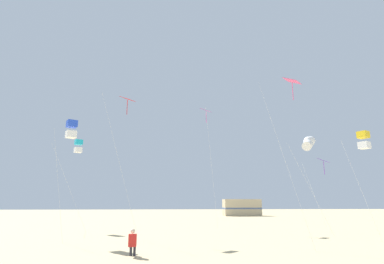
{
  "coord_description": "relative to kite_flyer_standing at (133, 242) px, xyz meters",
  "views": [
    {
      "loc": [
        -0.15,
        -6.57,
        2.27
      ],
      "look_at": [
        1.68,
        13.89,
        6.83
      ],
      "focal_mm": 29.66,
      "sensor_mm": 36.0,
      "label": 1
    }
  ],
  "objects": [
    {
      "name": "kite_box_gold",
      "position": [
        14.23,
        4.68,
        5.61
      ],
      "size": [
        1.7,
        1.76,
        6.81
      ],
      "color": "silver",
      "rests_on": "ground"
    },
    {
      "name": "kite_box_blue",
      "position": [
        -4.7,
        5.98,
        6.25
      ],
      "size": [
        1.4,
        1.4,
        7.44
      ],
      "color": "silver",
      "rests_on": "ground"
    },
    {
      "name": "kite_flyer_standing",
      "position": [
        0.0,
        0.0,
        0.0
      ],
      "size": [
        0.34,
        0.51,
        1.16
      ],
      "rotation": [
        0.0,
        0.0,
        3.16
      ],
      "color": "red",
      "rests_on": "ground"
    },
    {
      "name": "kite_diamond_violet",
      "position": [
        14.86,
        11.43,
        4.97
      ],
      "size": [
        2.17,
        2.5,
        5.98
      ],
      "color": "silver",
      "rests_on": "ground"
    },
    {
      "name": "kite_diamond_rainbow",
      "position": [
        8.7,
        2.58,
        8.32
      ],
      "size": [
        2.58,
        2.58,
        9.53
      ],
      "color": "silver",
      "rests_on": "ground"
    },
    {
      "name": "kite_box_cyan",
      "position": [
        -6.32,
        14.04,
        6.52
      ],
      "size": [
        3.35,
        2.19,
        7.72
      ],
      "color": "silver",
      "rests_on": "ground"
    },
    {
      "name": "kite_diamond_magenta",
      "position": [
        5.19,
        13.92,
        9.64
      ],
      "size": [
        1.52,
        1.52,
        10.94
      ],
      "color": "silver",
      "rests_on": "ground"
    },
    {
      "name": "kite_diamond_scarlet",
      "position": [
        -1.48,
        7.86,
        8.64
      ],
      "size": [
        2.86,
        2.21,
        9.87
      ],
      "color": "silver",
      "rests_on": "ground"
    },
    {
      "name": "rv_van_tan",
      "position": [
        14.88,
        40.74,
        0.78
      ],
      "size": [
        6.54,
        2.62,
        2.8
      ],
      "rotation": [
        0.0,
        0.0,
        0.04
      ],
      "color": "#C6B28C",
      "rests_on": "ground"
    },
    {
      "name": "kite_tube_white",
      "position": [
        12.36,
        8.56,
        6.13
      ],
      "size": [
        2.91,
        3.15,
        7.44
      ],
      "color": "silver",
      "rests_on": "ground"
    }
  ]
}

